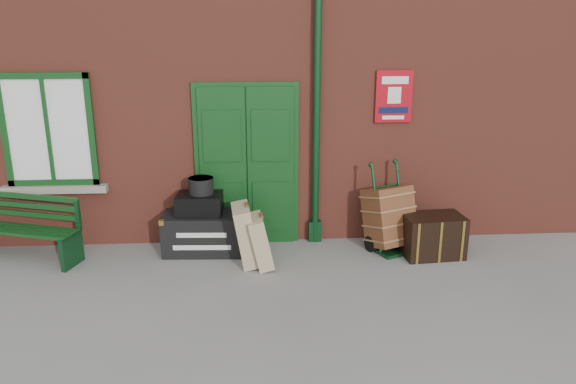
{
  "coord_description": "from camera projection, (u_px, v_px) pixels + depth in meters",
  "views": [
    {
      "loc": [
        -0.22,
        -6.02,
        3.05
      ],
      "look_at": [
        0.21,
        0.6,
        1.0
      ],
      "focal_mm": 35.0,
      "sensor_mm": 36.0,
      "label": 1
    }
  ],
  "objects": [
    {
      "name": "ground",
      "position": [
        274.0,
        288.0,
        6.66
      ],
      "size": [
        80.0,
        80.0,
        0.0
      ],
      "primitive_type": "plane",
      "color": "gray",
      "rests_on": "ground"
    },
    {
      "name": "station_building",
      "position": [
        264.0,
        75.0,
        9.35
      ],
      "size": [
        10.3,
        4.3,
        4.36
      ],
      "color": "brown",
      "rests_on": "ground"
    },
    {
      "name": "bench",
      "position": [
        27.0,
        227.0,
        7.34
      ],
      "size": [
        1.5,
        0.86,
        0.89
      ],
      "rotation": [
        0.0,
        0.0,
        -0.31
      ],
      "color": "#103D15",
      "rests_on": "ground"
    },
    {
      "name": "houdini_trunk",
      "position": [
        205.0,
        232.0,
        7.64
      ],
      "size": [
        1.12,
        0.66,
        0.55
      ],
      "primitive_type": "cube",
      "rotation": [
        0.0,
        0.0,
        -0.05
      ],
      "color": "black",
      "rests_on": "ground"
    },
    {
      "name": "strongbox",
      "position": [
        200.0,
        204.0,
        7.51
      ],
      "size": [
        0.62,
        0.47,
        0.27
      ],
      "primitive_type": "cube",
      "rotation": [
        0.0,
        0.0,
        -0.05
      ],
      "color": "black",
      "rests_on": "houdini_trunk"
    },
    {
      "name": "hatbox",
      "position": [
        201.0,
        186.0,
        7.47
      ],
      "size": [
        0.34,
        0.34,
        0.22
      ],
      "primitive_type": "cylinder",
      "rotation": [
        0.0,
        0.0,
        -0.05
      ],
      "color": "black",
      "rests_on": "strongbox"
    },
    {
      "name": "suitcase_back",
      "position": [
        246.0,
        235.0,
        7.22
      ],
      "size": [
        0.38,
        0.57,
        0.79
      ],
      "primitive_type": "cube",
      "rotation": [
        0.0,
        -0.16,
        0.08
      ],
      "color": "tan",
      "rests_on": "ground"
    },
    {
      "name": "suitcase_front",
      "position": [
        260.0,
        241.0,
        7.15
      ],
      "size": [
        0.37,
        0.52,
        0.68
      ],
      "primitive_type": "cube",
      "rotation": [
        0.0,
        -0.21,
        0.08
      ],
      "color": "tan",
      "rests_on": "ground"
    },
    {
      "name": "porter_trolley",
      "position": [
        389.0,
        218.0,
        7.64
      ],
      "size": [
        0.78,
        0.8,
        1.19
      ],
      "rotation": [
        0.0,
        0.0,
        0.42
      ],
      "color": "#0C3317",
      "rests_on": "ground"
    },
    {
      "name": "dark_trunk",
      "position": [
        433.0,
        236.0,
        7.49
      ],
      "size": [
        0.82,
        0.58,
        0.56
      ],
      "primitive_type": "cube",
      "rotation": [
        0.0,
        0.0,
        0.09
      ],
      "color": "black",
      "rests_on": "ground"
    }
  ]
}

